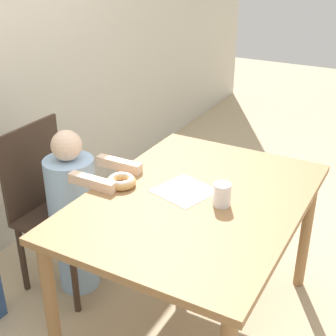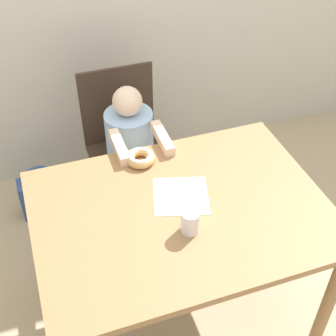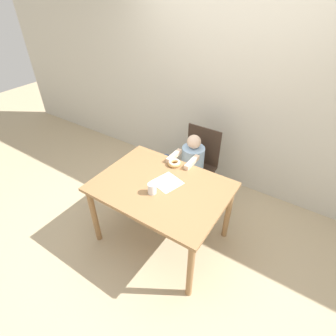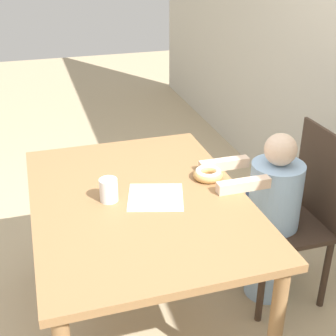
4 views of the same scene
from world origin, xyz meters
name	(u,v)px [view 3 (image 3 of 4)]	position (x,y,z in m)	size (l,w,h in m)	color
ground_plane	(162,236)	(0.00, 0.00, 0.00)	(12.00, 12.00, 0.00)	tan
wall_back	(225,93)	(0.00, 1.40, 1.25)	(8.00, 0.05, 2.50)	beige
dining_table	(161,193)	(0.00, 0.00, 0.67)	(1.28, 0.94, 0.76)	olive
chair	(197,165)	(-0.04, 0.85, 0.49)	(0.44, 0.44, 0.95)	#38281E
child_figure	(192,171)	(-0.04, 0.71, 0.48)	(0.28, 0.50, 0.97)	#99BCE0
donut	(174,163)	(-0.08, 0.36, 0.79)	(0.14, 0.14, 0.05)	tan
napkin	(167,182)	(0.02, 0.07, 0.76)	(0.30, 0.30, 0.00)	white
handbag	(167,168)	(-0.57, 0.97, 0.14)	(0.28, 0.13, 0.38)	#2D4C84
cup	(152,188)	(-0.01, -0.13, 0.82)	(0.08, 0.08, 0.11)	white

